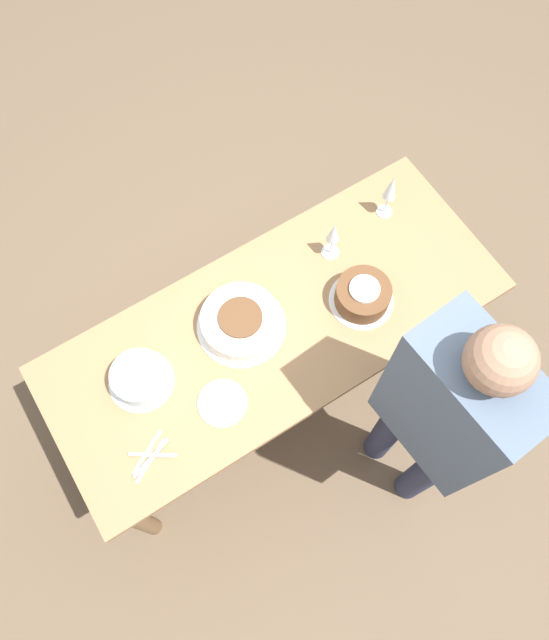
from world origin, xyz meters
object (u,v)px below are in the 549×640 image
at_px(cake_center_white, 241,322).
at_px(wine_glass_far, 391,189).
at_px(cake_front_chocolate, 363,295).
at_px(wine_glass_near, 333,234).
at_px(person_cutting, 443,416).
at_px(cake_back_decorated, 139,378).

xyz_separation_m(cake_center_white, wine_glass_far, (0.75, 0.12, 0.12)).
height_order(cake_center_white, wine_glass_far, wine_glass_far).
bearing_deg(cake_front_chocolate, wine_glass_far, 41.65).
bearing_deg(cake_center_white, wine_glass_far, 9.13).
bearing_deg(wine_glass_near, person_cutting, -98.46).
height_order(wine_glass_near, person_cutting, person_cutting).
bearing_deg(person_cutting, wine_glass_far, -30.44).
bearing_deg(cake_back_decorated, wine_glass_near, 4.86).
relative_size(cake_back_decorated, wine_glass_far, 1.02).
bearing_deg(wine_glass_far, cake_front_chocolate, -138.35).
bearing_deg(cake_center_white, cake_front_chocolate, -19.20).
height_order(wine_glass_near, wine_glass_far, wine_glass_far).
height_order(cake_center_white, cake_back_decorated, cake_center_white).
height_order(cake_front_chocolate, wine_glass_far, wine_glass_far).
relative_size(cake_center_white, cake_back_decorated, 1.41).
xyz_separation_m(cake_center_white, cake_front_chocolate, (0.44, -0.15, 0.01)).
height_order(cake_back_decorated, wine_glass_near, wine_glass_near).
bearing_deg(person_cutting, cake_center_white, 22.64).
bearing_deg(cake_back_decorated, person_cutting, -42.48).
relative_size(cake_center_white, cake_front_chocolate, 1.36).
height_order(cake_center_white, wine_glass_near, wine_glass_near).
relative_size(cake_front_chocolate, cake_back_decorated, 1.04).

